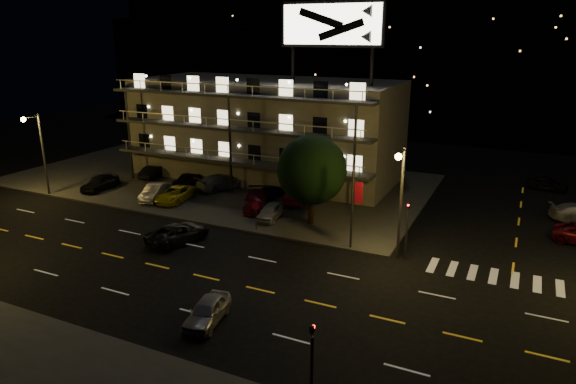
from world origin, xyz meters
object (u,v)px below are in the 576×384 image
at_px(lot_car_2, 175,194).
at_px(road_car_west, 178,233).
at_px(lot_car_4, 270,212).
at_px(tree, 311,172).
at_px(road_car_east, 207,311).
at_px(lot_car_7, 222,182).

distance_m(lot_car_2, road_car_west, 9.74).
relative_size(lot_car_4, road_car_west, 0.74).
height_order(lot_car_2, lot_car_4, lot_car_2).
height_order(tree, road_car_east, tree).
xyz_separation_m(lot_car_2, lot_car_7, (1.81, 5.14, 0.10)).
height_order(lot_car_4, road_car_west, lot_car_4).
distance_m(lot_car_2, lot_car_7, 5.45).
distance_m(road_car_east, road_car_west, 12.05).
bearing_deg(lot_car_4, lot_car_7, 138.82).
xyz_separation_m(tree, lot_car_7, (-11.91, 5.10, -3.62)).
bearing_deg(road_car_east, lot_car_7, 111.02).
distance_m(lot_car_2, lot_car_4, 10.27).
distance_m(lot_car_2, road_car_east, 21.76).
height_order(lot_car_4, road_car_east, lot_car_4).
height_order(lot_car_7, road_car_west, lot_car_7).
bearing_deg(tree, lot_car_2, -179.82).
xyz_separation_m(lot_car_7, road_car_west, (4.24, -12.77, -0.20)).
distance_m(tree, lot_car_4, 5.13).
bearing_deg(tree, lot_car_7, 156.81).
height_order(tree, lot_car_7, tree).
height_order(lot_car_7, road_car_east, lot_car_7).
bearing_deg(lot_car_7, tree, -178.24).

